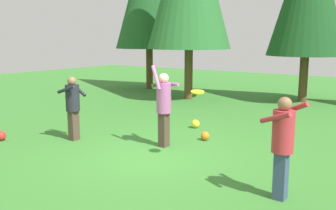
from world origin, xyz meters
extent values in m
plane|color=#387A2D|center=(0.00, 0.00, 0.00)|extent=(40.00, 40.00, 0.00)
cube|color=#4C382D|center=(-0.14, 0.69, 0.40)|extent=(0.19, 0.22, 0.81)
cylinder|color=#A85693|center=(-0.14, 0.69, 1.16)|extent=(0.34, 0.34, 0.70)
sphere|color=beige|center=(-0.14, 0.69, 1.62)|extent=(0.23, 0.23, 0.23)
cylinder|color=#A85693|center=(-0.06, 0.88, 1.47)|extent=(0.58, 0.33, 0.13)
cylinder|color=#A85693|center=(-0.22, 0.51, 1.64)|extent=(0.38, 0.23, 0.55)
cube|color=#38476B|center=(3.07, -0.63, 0.38)|extent=(0.19, 0.22, 0.77)
cylinder|color=#B72D38|center=(3.07, -0.63, 1.10)|extent=(0.34, 0.34, 0.67)
sphere|color=#8C6647|center=(3.07, -0.63, 1.53)|extent=(0.22, 0.22, 0.22)
cylinder|color=#B72D38|center=(3.00, -0.82, 1.34)|extent=(0.55, 0.27, 0.27)
cylinder|color=#B72D38|center=(3.14, -0.45, 1.43)|extent=(0.54, 0.27, 0.31)
cube|color=#4C382D|center=(-2.32, -0.12, 0.37)|extent=(0.19, 0.22, 0.74)
cylinder|color=#23232D|center=(-2.32, -0.12, 1.07)|extent=(0.34, 0.34, 0.65)
sphere|color=#8C6647|center=(-2.32, -0.12, 1.49)|extent=(0.21, 0.21, 0.21)
cylinder|color=#23232D|center=(-2.34, 0.08, 1.27)|extent=(0.51, 0.12, 0.37)
cylinder|color=#23232D|center=(-2.31, -0.32, 1.30)|extent=(0.55, 0.12, 0.25)
cylinder|color=yellow|center=(1.09, 0.12, 1.47)|extent=(0.38, 0.38, 0.06)
sphere|color=red|center=(-3.77, -1.21, 0.12)|extent=(0.25, 0.25, 0.25)
sphere|color=yellow|center=(-0.47, 2.71, 0.12)|extent=(0.24, 0.24, 0.24)
sphere|color=orange|center=(0.39, 1.72, 0.11)|extent=(0.22, 0.22, 0.22)
cylinder|color=brown|center=(-6.73, 8.71, 1.83)|extent=(0.34, 0.34, 3.67)
cylinder|color=brown|center=(-3.37, 7.01, 1.89)|extent=(0.34, 0.34, 3.79)
cylinder|color=brown|center=(0.75, 9.02, 1.67)|extent=(0.33, 0.33, 3.35)
camera|label=1|loc=(4.83, -6.28, 2.53)|focal=40.21mm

